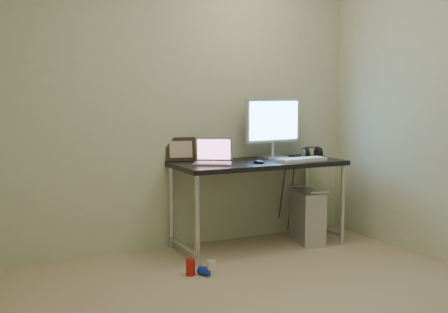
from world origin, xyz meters
TOP-DOWN VIEW (x-y plane):
  - wall_back at (0.00, 1.75)m, footprint 3.50×0.02m
  - desk at (0.67, 1.43)m, footprint 1.47×0.64m
  - tower_computer at (1.14, 1.36)m, footprint 0.30×0.48m
  - cable_a at (1.09, 1.70)m, footprint 0.01×0.16m
  - cable_b at (1.18, 1.68)m, footprint 0.02×0.11m
  - can_red at (-0.16, 0.95)m, footprint 0.08×0.08m
  - can_white at (-0.04, 0.86)m, footprint 0.08×0.08m
  - can_blue at (-0.07, 0.89)m, footprint 0.11×0.13m
  - laptop at (0.24, 1.42)m, footprint 0.39×0.37m
  - monitor at (0.92, 1.60)m, footprint 0.57×0.19m
  - keyboard at (1.01, 1.26)m, footprint 0.46×0.17m
  - mouse_right at (1.27, 1.33)m, footprint 0.10×0.13m
  - mouse_left at (0.59, 1.29)m, footprint 0.10×0.12m
  - headphones at (1.28, 1.50)m, footprint 0.19×0.11m
  - picture_frame at (0.07, 1.73)m, footprint 0.27×0.13m
  - webcam at (0.31, 1.72)m, footprint 0.04×0.03m

SIDE VIEW (x-z plane):
  - can_blue at x=-0.07m, z-range 0.00..0.06m
  - can_white at x=-0.04m, z-range 0.00..0.12m
  - can_red at x=-0.16m, z-range 0.00..0.12m
  - tower_computer at x=1.14m, z-range -0.01..0.48m
  - cable_b at x=1.18m, z-range 0.02..0.74m
  - cable_a at x=1.09m, z-range 0.06..0.74m
  - desk at x=0.67m, z-range 0.29..1.04m
  - keyboard at x=1.01m, z-range 0.75..0.78m
  - mouse_left at x=0.59m, z-range 0.75..0.79m
  - mouse_right at x=1.27m, z-range 0.75..0.79m
  - headphones at x=1.28m, z-range 0.72..0.84m
  - laptop at x=0.24m, z-range 0.69..0.91m
  - webcam at x=0.31m, z-range 0.78..0.91m
  - picture_frame at x=0.07m, z-range 0.75..0.96m
  - monitor at x=0.92m, z-range 0.80..1.33m
  - wall_back at x=0.00m, z-range 0.00..2.50m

